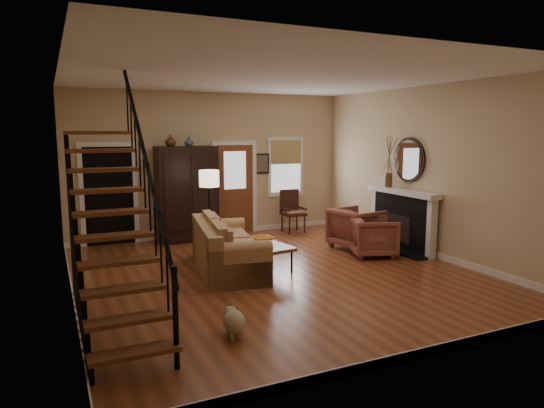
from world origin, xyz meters
name	(u,v)px	position (x,y,z in m)	size (l,w,h in m)	color
room	(219,178)	(-0.41, 1.76, 1.51)	(7.00, 7.33, 3.30)	brown
staircase	(112,201)	(-2.78, -1.30, 1.60)	(0.94, 2.80, 3.20)	brown
fireplace	(403,214)	(3.13, 0.50, 0.74)	(0.33, 1.95, 2.30)	black
armoire	(187,194)	(-0.70, 3.15, 1.05)	(1.30, 0.60, 2.10)	black
vase_a	(170,141)	(-1.05, 3.05, 2.22)	(0.24, 0.24, 0.25)	#4C2619
vase_b	(189,141)	(-0.65, 3.05, 2.21)	(0.20, 0.20, 0.21)	#334C60
sofa	(228,247)	(-0.69, 0.51, 0.43)	(0.99, 2.29, 0.85)	#B28150
coffee_table	(263,256)	(-0.08, 0.40, 0.22)	(0.68, 1.16, 0.44)	brown
bowl	(262,239)	(-0.03, 0.55, 0.49)	(0.40, 0.40, 0.10)	#C56D17
books	(263,247)	(-0.20, 0.10, 0.47)	(0.21, 0.29, 0.05)	beige
armchair_left	(373,237)	(2.23, 0.30, 0.38)	(0.81, 0.84, 0.76)	maroon
armchair_right	(356,228)	(2.30, 0.97, 0.42)	(0.90, 0.93, 0.85)	maroon
floor_lamp	(210,213)	(-0.63, 1.71, 0.84)	(0.38, 0.38, 1.68)	black
side_chair	(293,211)	(1.85, 2.95, 0.51)	(0.54, 0.54, 1.02)	#361B11
dog	(234,323)	(-1.56, -2.11, 0.16)	(0.26, 0.45, 0.32)	#C6B487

